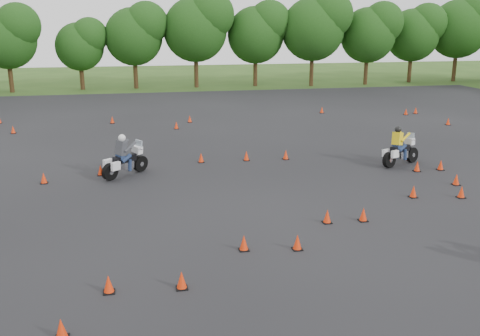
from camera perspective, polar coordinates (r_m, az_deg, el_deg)
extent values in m
plane|color=#2D5119|center=(17.24, 2.66, -7.32)|extent=(140.00, 140.00, 0.00)
plane|color=black|center=(22.76, -1.00, -1.59)|extent=(62.00, 62.00, 0.00)
cone|color=red|center=(34.47, -6.81, 4.53)|extent=(0.26, 0.26, 0.45)
cone|color=red|center=(16.29, 6.14, -7.91)|extent=(0.26, 0.26, 0.45)
cone|color=red|center=(24.11, -20.20, -1.03)|extent=(0.26, 0.26, 0.45)
cone|color=red|center=(35.66, -23.05, 3.77)|extent=(0.26, 0.26, 0.45)
cone|color=red|center=(25.61, -10.52, 0.60)|extent=(0.26, 0.26, 0.45)
cone|color=red|center=(24.18, 22.08, -1.17)|extent=(0.26, 0.26, 0.45)
cone|color=red|center=(14.07, -6.25, -11.84)|extent=(0.26, 0.26, 0.45)
cone|color=red|center=(40.76, 8.73, 6.13)|extent=(0.26, 0.26, 0.45)
cone|color=red|center=(41.33, 17.28, 5.75)|extent=(0.26, 0.26, 0.45)
cone|color=red|center=(24.62, -14.65, -0.24)|extent=(0.26, 0.26, 0.45)
cone|color=red|center=(18.49, 9.29, -5.14)|extent=(0.26, 0.26, 0.45)
cone|color=red|center=(14.20, -13.84, -11.96)|extent=(0.26, 0.26, 0.45)
cone|color=red|center=(38.14, 21.32, 4.63)|extent=(0.26, 0.26, 0.45)
cone|color=red|center=(21.91, 18.01, -2.43)|extent=(0.26, 0.26, 0.45)
cone|color=red|center=(42.14, 18.23, 5.84)|extent=(0.26, 0.26, 0.45)
cone|color=red|center=(27.98, 17.38, 1.40)|extent=(0.26, 0.26, 0.45)
cone|color=red|center=(25.75, 18.37, 0.14)|extent=(0.26, 0.26, 0.45)
cone|color=red|center=(26.37, 0.68, 1.29)|extent=(0.26, 0.26, 0.45)
cone|color=red|center=(26.79, 15.59, 0.94)|extent=(0.26, 0.26, 0.45)
cone|color=red|center=(36.67, -5.38, 5.22)|extent=(0.26, 0.26, 0.45)
cone|color=red|center=(26.69, 4.90, 1.40)|extent=(0.26, 0.26, 0.45)
cone|color=red|center=(26.08, -4.17, 1.09)|extent=(0.26, 0.26, 0.45)
cone|color=red|center=(18.90, 13.02, -4.88)|extent=(0.26, 0.26, 0.45)
cone|color=red|center=(37.16, -13.47, 5.00)|extent=(0.26, 0.26, 0.45)
cone|color=red|center=(12.64, -18.53, -15.99)|extent=(0.26, 0.26, 0.45)
cone|color=red|center=(22.51, 22.55, -2.40)|extent=(0.26, 0.26, 0.45)
cone|color=red|center=(26.35, 20.62, 0.28)|extent=(0.26, 0.26, 0.45)
cone|color=red|center=(16.15, 0.41, -8.02)|extent=(0.26, 0.26, 0.45)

